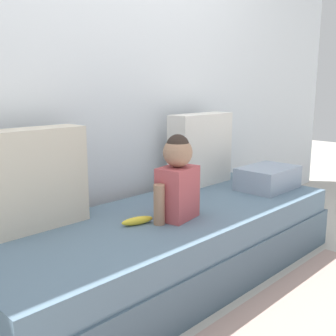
{
  "coord_description": "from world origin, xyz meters",
  "views": [
    {
      "loc": [
        -1.51,
        -1.47,
        1.06
      ],
      "look_at": [
        -0.02,
        0.0,
        0.63
      ],
      "focal_mm": 43.44,
      "sensor_mm": 36.0,
      "label": 1
    }
  ],
  "objects_px": {
    "folded_blanket": "(268,178)",
    "throw_pillow_right": "(201,149)",
    "couch": "(171,246)",
    "banana": "(137,221)",
    "toddler": "(178,179)",
    "throw_pillow_left": "(37,179)"
  },
  "relations": [
    {
      "from": "couch",
      "to": "banana",
      "type": "relative_size",
      "value": 12.94
    },
    {
      "from": "folded_blanket",
      "to": "throw_pillow_right",
      "type": "bearing_deg",
      "value": 118.05
    },
    {
      "from": "throw_pillow_right",
      "to": "banana",
      "type": "bearing_deg",
      "value": -159.64
    },
    {
      "from": "throw_pillow_left",
      "to": "throw_pillow_right",
      "type": "xyz_separation_m",
      "value": [
        1.21,
        0.0,
        0.0
      ]
    },
    {
      "from": "toddler",
      "to": "banana",
      "type": "height_order",
      "value": "toddler"
    },
    {
      "from": "throw_pillow_left",
      "to": "folded_blanket",
      "type": "relative_size",
      "value": 1.2
    },
    {
      "from": "folded_blanket",
      "to": "throw_pillow_left",
      "type": "bearing_deg",
      "value": 164.19
    },
    {
      "from": "throw_pillow_left",
      "to": "throw_pillow_right",
      "type": "distance_m",
      "value": 1.21
    },
    {
      "from": "throw_pillow_right",
      "to": "couch",
      "type": "bearing_deg",
      "value": -153.42
    },
    {
      "from": "throw_pillow_right",
      "to": "banana",
      "type": "distance_m",
      "value": 0.94
    },
    {
      "from": "throw_pillow_right",
      "to": "folded_blanket",
      "type": "relative_size",
      "value": 1.24
    },
    {
      "from": "throw_pillow_left",
      "to": "folded_blanket",
      "type": "xyz_separation_m",
      "value": [
        1.42,
        -0.4,
        -0.17
      ]
    },
    {
      "from": "throw_pillow_left",
      "to": "banana",
      "type": "height_order",
      "value": "throw_pillow_left"
    },
    {
      "from": "toddler",
      "to": "banana",
      "type": "distance_m",
      "value": 0.29
    },
    {
      "from": "folded_blanket",
      "to": "couch",
      "type": "bearing_deg",
      "value": 173.0
    },
    {
      "from": "folded_blanket",
      "to": "toddler",
      "type": "bearing_deg",
      "value": 179.27
    },
    {
      "from": "throw_pillow_left",
      "to": "couch",
      "type": "bearing_deg",
      "value": -26.58
    },
    {
      "from": "couch",
      "to": "throw_pillow_right",
      "type": "height_order",
      "value": "throw_pillow_right"
    },
    {
      "from": "throw_pillow_left",
      "to": "toddler",
      "type": "xyz_separation_m",
      "value": [
        0.56,
        -0.39,
        -0.03
      ]
    },
    {
      "from": "couch",
      "to": "toddler",
      "type": "relative_size",
      "value": 5.01
    },
    {
      "from": "couch",
      "to": "toddler",
      "type": "xyz_separation_m",
      "value": [
        -0.04,
        -0.09,
        0.4
      ]
    },
    {
      "from": "toddler",
      "to": "folded_blanket",
      "type": "bearing_deg",
      "value": -0.73
    }
  ]
}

